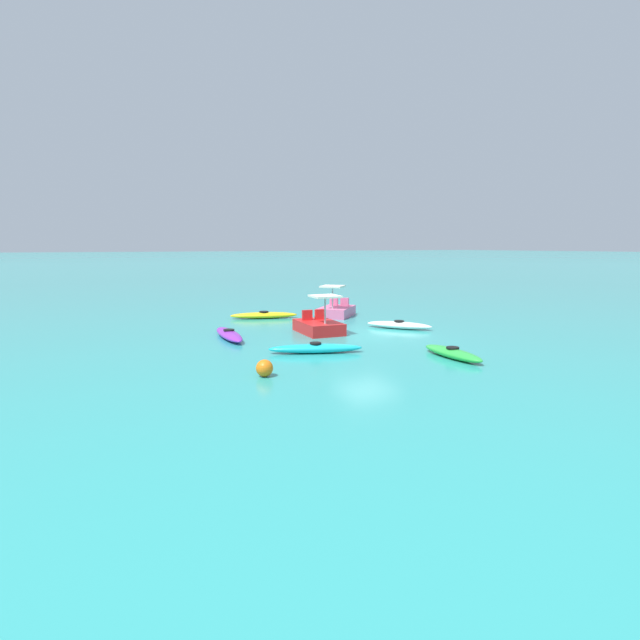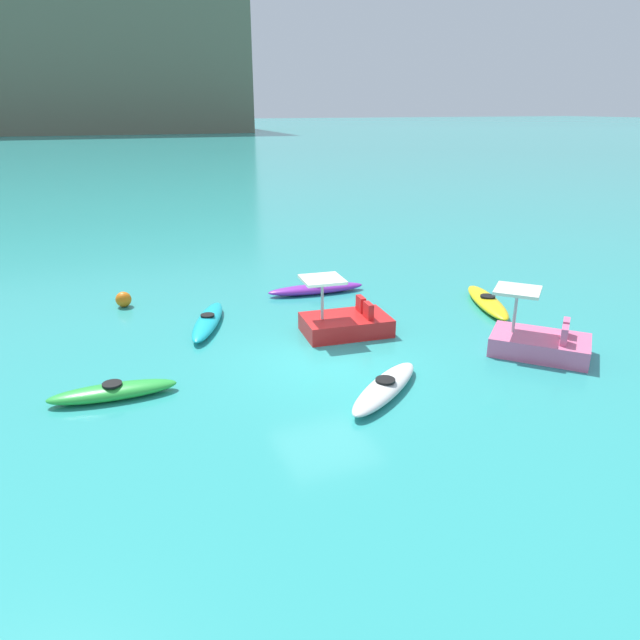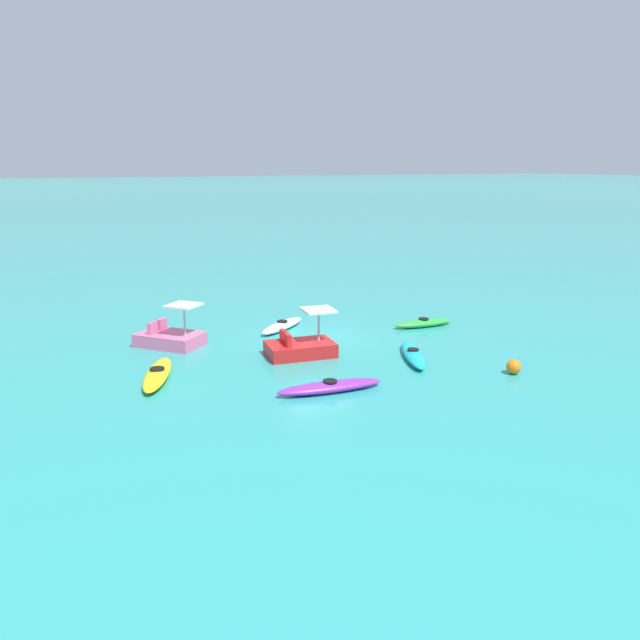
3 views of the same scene
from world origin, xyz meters
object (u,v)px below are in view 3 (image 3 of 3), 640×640
Objects in this scene: kayak_white at (282,326)px; pedal_boat_pink at (170,337)px; kayak_green at (423,323)px; kayak_purple at (330,387)px; kayak_cyan at (413,354)px; pedal_boat_red at (301,347)px; buoy_orange at (514,367)px; kayak_yellow at (157,374)px.

kayak_white is 4.78m from pedal_boat_pink.
kayak_purple is (6.99, 5.37, -0.00)m from kayak_green.
kayak_green and kayak_cyan have the same top height.
kayak_purple is 1.33× the size of pedal_boat_red.
pedal_boat_red reaches higher than buoy_orange.
kayak_purple is at bearing 79.59° from kayak_white.
pedal_boat_red is at bearing 78.80° from kayak_white.
buoy_orange is (-2.12, 2.78, 0.08)m from kayak_cyan.
buoy_orange is at bearing 127.22° from kayak_cyan.
kayak_white is at bearing -101.20° from pedal_boat_red.
kayak_yellow is at bearing 9.75° from kayak_green.
kayak_cyan is at bearing 115.56° from kayak_white.
pedal_boat_pink reaches higher than kayak_green.
pedal_boat_pink is 5.62× the size of buoy_orange.
pedal_boat_red reaches higher than kayak_cyan.
pedal_boat_pink is (7.50, -5.26, 0.17)m from kayak_cyan.
buoy_orange reaches higher than kayak_purple.
kayak_yellow is at bearing 34.64° from kayak_white.
kayak_purple is at bearing -9.47° from buoy_orange.
pedal_boat_red is (-0.64, -3.76, 0.17)m from kayak_purple.
kayak_yellow is 1.25× the size of pedal_boat_pink.
kayak_cyan is 6.36m from kayak_white.
kayak_purple is 3.82m from pedal_boat_red.
kayak_green is at bearing 171.03° from pedal_boat_pink.
kayak_cyan is 1.18× the size of kayak_white.
kayak_purple is 1.23× the size of pedal_boat_pink.
pedal_boat_red is at bearing 141.09° from pedal_boat_pink.
buoy_orange is (-6.23, 1.04, 0.08)m from kayak_purple.
kayak_purple is 6.91× the size of buoy_orange.
kayak_yellow is (11.54, 1.98, -0.00)m from kayak_green.
kayak_yellow and kayak_purple have the same top height.
buoy_orange is at bearing 83.22° from kayak_green.
pedal_boat_pink is at bearing -39.94° from buoy_orange.
buoy_orange is (0.76, 6.41, 0.08)m from kayak_green.
kayak_yellow is 1.01× the size of kayak_purple.
kayak_white is 5.61× the size of buoy_orange.
pedal_boat_pink reaches higher than kayak_yellow.
kayak_white is at bearing -60.31° from buoy_orange.
kayak_cyan is 0.95× the size of kayak_purple.
kayak_green is 0.81× the size of kayak_purple.
pedal_boat_red reaches higher than kayak_white.
kayak_cyan is 1.17× the size of pedal_boat_pink.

